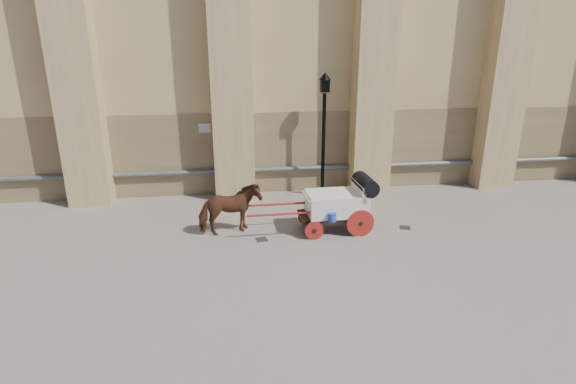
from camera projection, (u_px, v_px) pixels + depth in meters
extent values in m
plane|color=#70675C|center=(273.00, 235.00, 13.25)|extent=(90.00, 90.00, 0.00)
cube|color=olive|center=(314.00, 151.00, 16.93)|extent=(44.00, 0.35, 3.00)
cylinder|color=#59595B|center=(315.00, 168.00, 16.86)|extent=(42.00, 0.18, 0.18)
cube|color=beige|center=(205.00, 128.00, 15.92)|extent=(0.42, 0.04, 0.32)
imported|color=#5B301C|center=(230.00, 209.00, 13.10)|extent=(1.94, 1.26, 1.51)
cube|color=black|center=(333.00, 215.00, 13.40)|extent=(2.02, 0.95, 0.11)
cube|color=#EFE3CE|center=(336.00, 203.00, 13.30)|extent=(1.75, 1.17, 0.64)
cube|color=#EFE3CE|center=(359.00, 190.00, 13.28)|extent=(0.16, 1.14, 0.50)
cube|color=#EFE3CE|center=(311.00, 197.00, 13.11)|extent=(0.34, 1.01, 0.09)
cylinder|color=black|center=(365.00, 184.00, 13.25)|extent=(0.53, 1.15, 0.51)
cylinder|color=#A61F18|center=(360.00, 223.00, 13.00)|extent=(0.82, 0.07, 0.82)
cylinder|color=#A61F18|center=(349.00, 210.00, 14.06)|extent=(0.82, 0.07, 0.82)
cylinder|color=#A61F18|center=(314.00, 231.00, 12.84)|extent=(0.55, 0.06, 0.55)
cylinder|color=#A61F18|center=(307.00, 216.00, 13.90)|extent=(0.55, 0.06, 0.55)
cylinder|color=#A61F18|center=(285.00, 214.00, 12.71)|extent=(2.18, 0.10, 0.06)
cylinder|color=#A61F18|center=(281.00, 204.00, 13.48)|extent=(2.18, 0.10, 0.06)
cylinder|color=blue|center=(332.00, 217.00, 12.72)|extent=(0.24, 0.24, 0.24)
cylinder|color=black|center=(323.00, 147.00, 15.94)|extent=(0.12, 0.12, 3.73)
cone|color=black|center=(322.00, 191.00, 16.48)|extent=(0.37, 0.37, 0.37)
cube|color=black|center=(325.00, 85.00, 15.27)|extent=(0.29, 0.29, 0.44)
cone|color=black|center=(325.00, 76.00, 15.17)|extent=(0.41, 0.41, 0.25)
cube|color=black|center=(261.00, 239.00, 12.91)|extent=(0.38, 0.38, 0.01)
cube|color=black|center=(405.00, 227.00, 13.73)|extent=(0.41, 0.41, 0.01)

